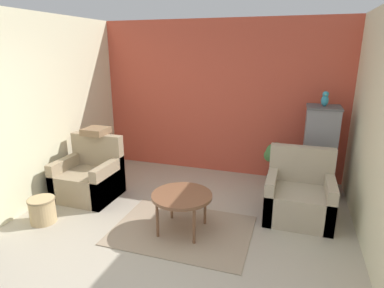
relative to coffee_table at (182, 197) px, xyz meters
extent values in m
plane|color=#B2A893|center=(-0.09, -0.85, -0.46)|extent=(20.00, 20.00, 0.00)
cube|color=#C64C38|center=(-0.09, 2.21, 0.89)|extent=(4.45, 0.06, 2.69)
cube|color=beige|center=(-2.28, 0.66, 0.89)|extent=(0.06, 3.03, 2.69)
cube|color=beige|center=(2.11, 0.66, 0.89)|extent=(0.06, 3.03, 2.69)
cube|color=gray|center=(0.00, 0.00, -0.45)|extent=(1.70, 1.23, 0.01)
cylinder|color=brown|center=(0.00, 0.00, 0.02)|extent=(0.75, 0.75, 0.04)
cylinder|color=brown|center=(-0.23, -0.23, -0.23)|extent=(0.04, 0.04, 0.46)
cylinder|color=brown|center=(0.23, -0.23, -0.23)|extent=(0.04, 0.04, 0.46)
cylinder|color=brown|center=(-0.23, 0.23, -0.23)|extent=(0.04, 0.04, 0.46)
cylinder|color=brown|center=(0.23, 0.23, -0.23)|extent=(0.04, 0.04, 0.46)
cube|color=#9E896B|center=(-1.69, 0.45, -0.25)|extent=(0.85, 0.76, 0.42)
cube|color=#9E896B|center=(-1.69, 0.77, 0.22)|extent=(0.85, 0.14, 0.50)
cube|color=#9E896B|center=(-2.05, 0.45, -0.16)|extent=(0.12, 0.76, 0.60)
cube|color=#9E896B|center=(-1.32, 0.45, -0.16)|extent=(0.12, 0.76, 0.60)
cube|color=tan|center=(1.37, 0.76, -0.25)|extent=(0.85, 0.76, 0.42)
cube|color=tan|center=(1.37, 1.08, 0.22)|extent=(0.85, 0.14, 0.50)
cube|color=tan|center=(1.01, 0.76, -0.16)|extent=(0.12, 0.76, 0.60)
cube|color=tan|center=(1.74, 0.76, -0.16)|extent=(0.12, 0.76, 0.60)
cube|color=#555559|center=(1.62, 1.70, -0.42)|extent=(0.51, 0.51, 0.08)
cube|color=gray|center=(1.62, 1.70, 0.26)|extent=(0.46, 0.46, 1.28)
cube|color=#555559|center=(1.62, 1.70, 0.92)|extent=(0.49, 0.49, 0.03)
ellipsoid|color=teal|center=(1.62, 1.70, 1.02)|extent=(0.10, 0.13, 0.17)
sphere|color=teal|center=(1.62, 1.69, 1.11)|extent=(0.09, 0.09, 0.09)
cone|color=gold|center=(1.62, 1.65, 1.10)|extent=(0.04, 0.04, 0.04)
cone|color=teal|center=(1.62, 1.76, 1.00)|extent=(0.05, 0.11, 0.14)
cylinder|color=#66605B|center=(1.00, 1.72, -0.36)|extent=(0.26, 0.26, 0.19)
cylinder|color=brown|center=(1.00, 1.72, -0.13)|extent=(0.03, 0.03, 0.28)
sphere|color=#427F42|center=(1.00, 1.72, 0.13)|extent=(0.35, 0.35, 0.35)
sphere|color=#427F42|center=(0.90, 1.76, 0.07)|extent=(0.21, 0.21, 0.21)
sphere|color=#427F42|center=(1.08, 1.70, 0.09)|extent=(0.19, 0.19, 0.19)
cylinder|color=tan|center=(-1.81, -0.37, -0.29)|extent=(0.33, 0.33, 0.34)
cylinder|color=#957E57|center=(-1.81, -0.37, -0.13)|extent=(0.34, 0.34, 0.02)
cube|color=#846647|center=(-1.69, 0.77, 0.52)|extent=(0.35, 0.35, 0.10)
camera|label=1|loc=(1.22, -3.35, 1.74)|focal=30.00mm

